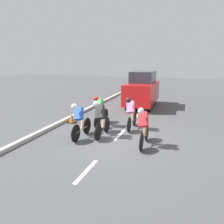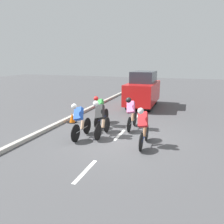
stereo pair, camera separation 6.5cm
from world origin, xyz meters
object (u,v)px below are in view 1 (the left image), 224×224
cyclist_green (100,111)px  traffic_cone (72,118)px  cyclist_pink (131,112)px  support_car (142,90)px  cyclist_red (143,126)px  cyclist_black (101,117)px  cyclist_blue (80,120)px

cyclist_green → traffic_cone: size_ratio=3.56×
cyclist_pink → support_car: bearing=-84.5°
cyclist_red → cyclist_pink: size_ratio=0.99×
cyclist_red → cyclist_black: cyclist_black is taller
cyclist_red → traffic_cone: bearing=-25.2°
cyclist_black → cyclist_blue: cyclist_black is taller
cyclist_red → cyclist_blue: 2.51m
cyclist_green → cyclist_pink: size_ratio=1.03×
cyclist_red → cyclist_pink: bearing=-63.3°
cyclist_blue → support_car: (-1.14, -6.61, 0.39)m
cyclist_green → cyclist_red: size_ratio=1.04×
cyclist_green → cyclist_red: cyclist_red is taller
cyclist_red → cyclist_green: bearing=-36.9°
cyclist_pink → support_car: 4.86m
cyclist_black → cyclist_pink: (-0.90, -1.34, -0.01)m
cyclist_red → support_car: size_ratio=0.43×
cyclist_green → support_car: support_car is taller
cyclist_red → cyclist_blue: size_ratio=1.00×
cyclist_black → cyclist_pink: size_ratio=0.98×
cyclist_red → support_car: (1.37, -6.62, 0.37)m
cyclist_green → cyclist_blue: (0.15, 1.77, 0.00)m
cyclist_red → support_car: support_car is taller
cyclist_green → cyclist_blue: size_ratio=1.04×
cyclist_green → traffic_cone: (1.53, -0.05, -0.51)m
cyclist_black → support_car: 6.19m
cyclist_green → cyclist_black: bearing=112.9°
cyclist_pink → cyclist_green: bearing=0.8°
support_car → cyclist_blue: bearing=80.2°
cyclist_black → support_car: support_car is taller
cyclist_blue → cyclist_pink: size_ratio=0.99×
cyclist_black → cyclist_blue: size_ratio=0.98×
cyclist_green → cyclist_pink: 1.46m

